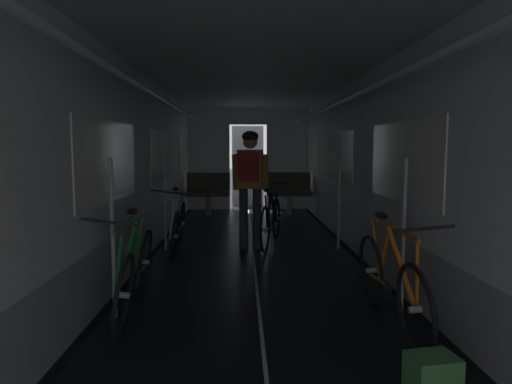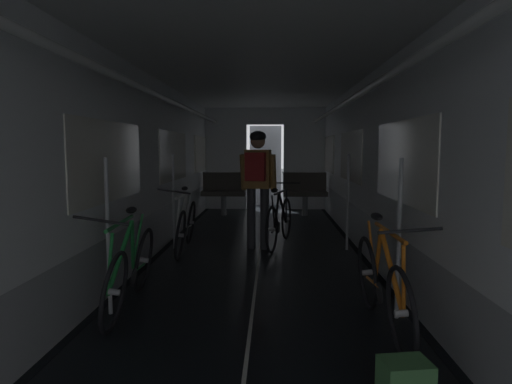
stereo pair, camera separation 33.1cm
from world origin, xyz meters
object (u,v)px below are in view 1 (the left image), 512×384
(person_cyclist_aisle, at_px, (250,177))
(bicycle_orange, at_px, (390,281))
(bench_seat_far_right, at_px, (289,189))
(bench_seat_far_left, at_px, (208,190))
(bicycle_black_in_aisle, at_px, (271,220))
(bicycle_green, at_px, (134,271))
(bicycle_white, at_px, (178,226))

(person_cyclist_aisle, bearing_deg, bicycle_orange, -68.78)
(bench_seat_far_right, relative_size, bicycle_orange, 0.58)
(bench_seat_far_right, xyz_separation_m, person_cyclist_aisle, (-0.93, -3.37, 0.50))
(bench_seat_far_left, height_order, bicycle_black_in_aisle, bench_seat_far_left)
(bicycle_green, xyz_separation_m, person_cyclist_aisle, (1.09, 2.47, 0.69))
(bicycle_white, xyz_separation_m, bicycle_green, (-0.06, -2.33, -0.00))
(bicycle_orange, relative_size, person_cyclist_aisle, 0.98)
(person_cyclist_aisle, height_order, bicycle_black_in_aisle, person_cyclist_aisle)
(bicycle_orange, xyz_separation_m, bicycle_black_in_aisle, (-0.78, 3.12, 0.00))
(bicycle_white, relative_size, bicycle_green, 1.00)
(person_cyclist_aisle, bearing_deg, bench_seat_far_right, 74.54)
(bench_seat_far_left, bearing_deg, bench_seat_far_right, 0.00)
(bench_seat_far_right, relative_size, person_cyclist_aisle, 0.57)
(bicycle_white, relative_size, bicycle_black_in_aisle, 1.02)
(bicycle_black_in_aisle, bearing_deg, bench_seat_far_right, 78.97)
(bicycle_green, relative_size, bicycle_black_in_aisle, 1.02)
(bicycle_white, distance_m, bicycle_orange, 3.46)
(bicycle_white, bearing_deg, bicycle_black_in_aisle, 16.75)
(bench_seat_far_right, distance_m, bicycle_black_in_aisle, 3.17)
(bench_seat_far_right, height_order, bicycle_white, same)
(bicycle_black_in_aisle, bearing_deg, person_cyclist_aisle, -141.06)
(bicycle_white, height_order, person_cyclist_aisle, person_cyclist_aisle)
(bicycle_white, height_order, bicycle_green, bicycle_green)
(bicycle_black_in_aisle, bearing_deg, bench_seat_far_left, 111.00)
(bicycle_orange, bearing_deg, bicycle_green, 170.02)
(bench_seat_far_right, bearing_deg, bicycle_green, -109.08)
(bicycle_orange, distance_m, person_cyclist_aisle, 3.14)
(bicycle_orange, relative_size, bicycle_black_in_aisle, 1.02)
(bench_seat_far_left, xyz_separation_m, bicycle_orange, (1.98, -6.23, -0.18))
(bench_seat_far_left, distance_m, bicycle_black_in_aisle, 3.34)
(bench_seat_far_right, xyz_separation_m, bicycle_black_in_aisle, (-0.61, -3.11, -0.18))
(bicycle_white, bearing_deg, bicycle_green, -91.36)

